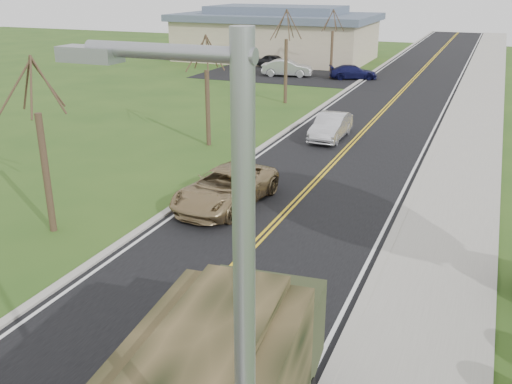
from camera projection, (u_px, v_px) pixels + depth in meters
The scene contains 14 objects.
road at pixel (398, 95), 43.50m from camera, with size 8.00×120.00×0.01m, color black.
curb_right at pixel (455, 99), 41.99m from camera, with size 0.30×120.00×0.12m, color #9E998E.
sidewalk_right at pixel (480, 101), 41.36m from camera, with size 3.20×120.00×0.10m, color #9E998E.
curb_left at pixel (345, 91), 44.98m from camera, with size 0.30×120.00×0.10m, color #9E998E.
bare_tree_a at pixel (44, 159), 19.16m from camera, with size 1.93×2.26×6.08m.
bare_tree_b at pixel (207, 99), 29.59m from camera, with size 1.83×2.14×5.73m.
bare_tree_c at pixel (286, 64), 39.86m from camera, with size 2.04×2.39×6.42m.
bare_tree_d at pixel (332, 49), 50.32m from camera, with size 1.88×2.20×5.91m.
commercial_building at pixel (277, 34), 62.13m from camera, with size 25.50×21.50×5.65m.
suv_champagne at pixel (225, 188), 22.07m from camera, with size 2.41×5.23×1.45m, color #947C53.
sedan_silver at pixel (331, 126), 31.38m from camera, with size 1.48×4.25×1.40m, color silver.
lot_car_dark at pixel (275, 61), 56.76m from camera, with size 1.56×3.88×1.32m, color black.
lot_car_silver at pixel (287, 68), 51.80m from camera, with size 1.58×4.53×1.49m, color #B8B8BD.
lot_car_navy at pixel (353, 72), 50.40m from camera, with size 1.70×4.19×1.22m, color #10113D.
Camera 1 is at (6.64, -4.18, 8.30)m, focal length 40.00 mm.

